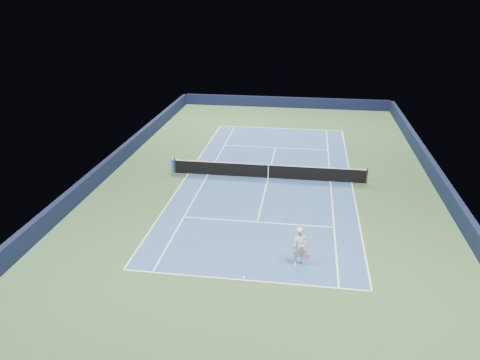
# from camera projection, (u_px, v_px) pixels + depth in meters

# --- Properties ---
(ground) EXTENTS (40.00, 40.00, 0.00)m
(ground) POSITION_uv_depth(u_px,v_px,m) (268.00, 178.00, 31.28)
(ground) COLOR #2F4E2A
(ground) RESTS_ON ground
(wall_far) EXTENTS (22.00, 0.35, 1.10)m
(wall_far) POSITION_uv_depth(u_px,v_px,m) (285.00, 102.00, 49.17)
(wall_far) COLOR black
(wall_far) RESTS_ON ground
(wall_right) EXTENTS (0.35, 40.00, 1.10)m
(wall_right) POSITION_uv_depth(u_px,v_px,m) (438.00, 179.00, 29.61)
(wall_right) COLOR #101832
(wall_right) RESTS_ON ground
(wall_left) EXTENTS (0.35, 40.00, 1.10)m
(wall_left) POSITION_uv_depth(u_px,v_px,m) (113.00, 162.00, 32.53)
(wall_left) COLOR black
(wall_left) RESTS_ON ground
(court_surface) EXTENTS (10.97, 23.77, 0.01)m
(court_surface) POSITION_uv_depth(u_px,v_px,m) (268.00, 178.00, 31.28)
(court_surface) COLOR #2D4B7F
(court_surface) RESTS_ON ground
(baseline_far) EXTENTS (10.97, 0.08, 0.00)m
(baseline_far) POSITION_uv_depth(u_px,v_px,m) (280.00, 128.00, 42.13)
(baseline_far) COLOR white
(baseline_far) RESTS_ON ground
(baseline_near) EXTENTS (10.97, 0.08, 0.00)m
(baseline_near) POSITION_uv_depth(u_px,v_px,m) (243.00, 280.00, 20.43)
(baseline_near) COLOR white
(baseline_near) RESTS_ON ground
(sideline_doubles_right) EXTENTS (0.08, 23.77, 0.00)m
(sideline_doubles_right) POSITION_uv_depth(u_px,v_px,m) (352.00, 183.00, 30.54)
(sideline_doubles_right) COLOR white
(sideline_doubles_right) RESTS_ON ground
(sideline_doubles_left) EXTENTS (0.08, 23.77, 0.00)m
(sideline_doubles_left) POSITION_uv_depth(u_px,v_px,m) (188.00, 173.00, 32.02)
(sideline_doubles_left) COLOR white
(sideline_doubles_left) RESTS_ON ground
(sideline_singles_right) EXTENTS (0.08, 23.77, 0.00)m
(sideline_singles_right) POSITION_uv_depth(u_px,v_px,m) (330.00, 181.00, 30.72)
(sideline_singles_right) COLOR white
(sideline_singles_right) RESTS_ON ground
(sideline_singles_left) EXTENTS (0.08, 23.77, 0.00)m
(sideline_singles_left) POSITION_uv_depth(u_px,v_px,m) (208.00, 174.00, 31.83)
(sideline_singles_left) COLOR white
(sideline_singles_left) RESTS_ON ground
(service_line_far) EXTENTS (8.23, 0.08, 0.00)m
(service_line_far) POSITION_uv_depth(u_px,v_px,m) (275.00, 148.00, 37.12)
(service_line_far) COLOR white
(service_line_far) RESTS_ON ground
(service_line_near) EXTENTS (8.23, 0.08, 0.00)m
(service_line_near) POSITION_uv_depth(u_px,v_px,m) (257.00, 222.00, 25.43)
(service_line_near) COLOR white
(service_line_near) RESTS_ON ground
(center_service_line) EXTENTS (0.08, 12.80, 0.00)m
(center_service_line) POSITION_uv_depth(u_px,v_px,m) (268.00, 178.00, 31.28)
(center_service_line) COLOR white
(center_service_line) RESTS_ON ground
(center_mark_far) EXTENTS (0.08, 0.30, 0.00)m
(center_mark_far) POSITION_uv_depth(u_px,v_px,m) (280.00, 129.00, 41.99)
(center_mark_far) COLOR white
(center_mark_far) RESTS_ON ground
(center_mark_near) EXTENTS (0.08, 0.30, 0.00)m
(center_mark_near) POSITION_uv_depth(u_px,v_px,m) (244.00, 278.00, 20.56)
(center_mark_near) COLOR white
(center_mark_near) RESTS_ON ground
(tennis_net) EXTENTS (12.90, 0.10, 1.07)m
(tennis_net) POSITION_uv_depth(u_px,v_px,m) (268.00, 171.00, 31.09)
(tennis_net) COLOR black
(tennis_net) RESTS_ON ground
(sponsor_cube) EXTENTS (0.60, 0.53, 0.87)m
(sponsor_cube) POSITION_uv_depth(u_px,v_px,m) (176.00, 165.00, 32.25)
(sponsor_cube) COLOR #1E59B4
(sponsor_cube) RESTS_ON ground
(tennis_player) EXTENTS (0.89, 1.38, 2.11)m
(tennis_player) POSITION_uv_depth(u_px,v_px,m) (300.00, 247.00, 21.23)
(tennis_player) COLOR silver
(tennis_player) RESTS_ON ground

